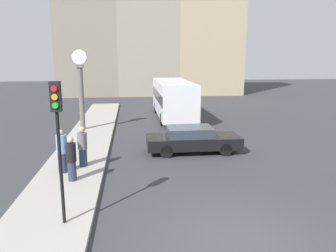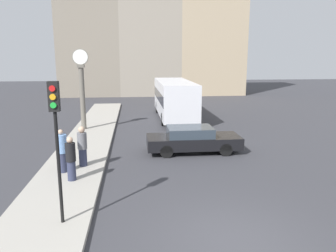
{
  "view_description": "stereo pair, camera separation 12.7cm",
  "coord_description": "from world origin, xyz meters",
  "px_view_note": "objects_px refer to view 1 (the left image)",
  "views": [
    {
      "loc": [
        -2.58,
        -7.26,
        4.55
      ],
      "look_at": [
        -0.95,
        7.03,
        1.54
      ],
      "focal_mm": 35.0,
      "sensor_mm": 36.0,
      "label": 1
    },
    {
      "loc": [
        -2.45,
        -7.27,
        4.55
      ],
      "look_at": [
        -0.95,
        7.03,
        1.54
      ],
      "focal_mm": 35.0,
      "sensor_mm": 36.0,
      "label": 2
    }
  ],
  "objects_px": {
    "bus_distant": "(173,97)",
    "pedestrian_black_jacket": "(71,159)",
    "sedan_car": "(192,139)",
    "pedestrian_grey_jacket": "(83,147)",
    "street_clock": "(81,90)",
    "pedestrian_blue_stripe": "(62,151)",
    "traffic_light_near": "(58,124)"
  },
  "relations": [
    {
      "from": "street_clock",
      "to": "pedestrian_blue_stripe",
      "type": "height_order",
      "value": "street_clock"
    },
    {
      "from": "pedestrian_blue_stripe",
      "to": "pedestrian_black_jacket",
      "type": "height_order",
      "value": "pedestrian_blue_stripe"
    },
    {
      "from": "bus_distant",
      "to": "pedestrian_black_jacket",
      "type": "xyz_separation_m",
      "value": [
        -5.35,
        -12.85,
        -0.65
      ]
    },
    {
      "from": "pedestrian_blue_stripe",
      "to": "bus_distant",
      "type": "bearing_deg",
      "value": 63.79
    },
    {
      "from": "pedestrian_grey_jacket",
      "to": "sedan_car",
      "type": "bearing_deg",
      "value": 22.45
    },
    {
      "from": "traffic_light_near",
      "to": "street_clock",
      "type": "distance_m",
      "value": 12.16
    },
    {
      "from": "street_clock",
      "to": "pedestrian_grey_jacket",
      "type": "bearing_deg",
      "value": -82.1
    },
    {
      "from": "street_clock",
      "to": "pedestrian_black_jacket",
      "type": "xyz_separation_m",
      "value": [
        0.84,
        -8.92,
        -1.64
      ]
    },
    {
      "from": "sedan_car",
      "to": "pedestrian_grey_jacket",
      "type": "distance_m",
      "value": 5.37
    },
    {
      "from": "bus_distant",
      "to": "pedestrian_blue_stripe",
      "type": "relative_size",
      "value": 5.11
    },
    {
      "from": "pedestrian_blue_stripe",
      "to": "pedestrian_black_jacket",
      "type": "xyz_separation_m",
      "value": [
        0.51,
        -0.94,
        -0.03
      ]
    },
    {
      "from": "sedan_car",
      "to": "street_clock",
      "type": "relative_size",
      "value": 0.92
    },
    {
      "from": "sedan_car",
      "to": "traffic_light_near",
      "type": "relative_size",
      "value": 1.18
    },
    {
      "from": "pedestrian_grey_jacket",
      "to": "pedestrian_black_jacket",
      "type": "xyz_separation_m",
      "value": [
        -0.17,
        -1.61,
        -0.02
      ]
    },
    {
      "from": "sedan_car",
      "to": "street_clock",
      "type": "bearing_deg",
      "value": 138.53
    },
    {
      "from": "street_clock",
      "to": "pedestrian_grey_jacket",
      "type": "height_order",
      "value": "street_clock"
    },
    {
      "from": "pedestrian_grey_jacket",
      "to": "pedestrian_black_jacket",
      "type": "bearing_deg",
      "value": -96.07
    },
    {
      "from": "sedan_car",
      "to": "pedestrian_blue_stripe",
      "type": "height_order",
      "value": "pedestrian_blue_stripe"
    },
    {
      "from": "sedan_car",
      "to": "street_clock",
      "type": "height_order",
      "value": "street_clock"
    },
    {
      "from": "traffic_light_near",
      "to": "sedan_car",
      "type": "bearing_deg",
      "value": 54.84
    },
    {
      "from": "bus_distant",
      "to": "pedestrian_blue_stripe",
      "type": "distance_m",
      "value": 13.29
    },
    {
      "from": "pedestrian_blue_stripe",
      "to": "pedestrian_black_jacket",
      "type": "bearing_deg",
      "value": -61.45
    },
    {
      "from": "sedan_car",
      "to": "bus_distant",
      "type": "bearing_deg",
      "value": 88.54
    },
    {
      "from": "bus_distant",
      "to": "pedestrian_black_jacket",
      "type": "relative_size",
      "value": 5.35
    },
    {
      "from": "pedestrian_black_jacket",
      "to": "traffic_light_near",
      "type": "bearing_deg",
      "value": -84.43
    },
    {
      "from": "street_clock",
      "to": "pedestrian_black_jacket",
      "type": "bearing_deg",
      "value": -84.6
    },
    {
      "from": "sedan_car",
      "to": "pedestrian_grey_jacket",
      "type": "relative_size",
      "value": 2.71
    },
    {
      "from": "pedestrian_black_jacket",
      "to": "pedestrian_grey_jacket",
      "type": "bearing_deg",
      "value": 83.93
    },
    {
      "from": "bus_distant",
      "to": "pedestrian_grey_jacket",
      "type": "distance_m",
      "value": 12.4
    },
    {
      "from": "street_clock",
      "to": "pedestrian_grey_jacket",
      "type": "distance_m",
      "value": 7.56
    },
    {
      "from": "sedan_car",
      "to": "pedestrian_grey_jacket",
      "type": "height_order",
      "value": "pedestrian_grey_jacket"
    },
    {
      "from": "traffic_light_near",
      "to": "pedestrian_black_jacket",
      "type": "distance_m",
      "value": 3.73
    }
  ]
}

